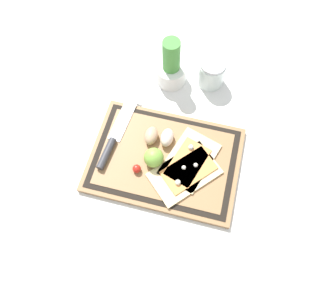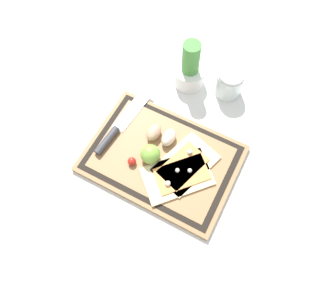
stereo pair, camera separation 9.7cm
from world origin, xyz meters
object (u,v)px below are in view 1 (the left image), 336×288
Objects in this scene: pizza_slice_near at (185,173)px; cherry_tomato_red at (137,169)px; egg_brown at (151,136)px; herb_pot at (171,68)px; lime at (154,158)px; egg_pink at (167,138)px; sauce_jar at (211,74)px; pizza_slice_far at (189,160)px; knife at (112,142)px.

pizza_slice_near is 0.14m from cherry_tomato_red.
egg_brown is 0.33× the size of herb_pot.
lime is 2.36× the size of cherry_tomato_red.
egg_brown is 1.00× the size of egg_pink.
herb_pot reaches higher than lime.
sauce_jar is (0.13, 0.27, 0.00)m from egg_brown.
egg_pink is (-0.08, 0.09, 0.01)m from pizza_slice_near.
egg_brown reaches higher than pizza_slice_near.
cherry_tomato_red is (-0.01, -0.11, -0.01)m from egg_brown.
egg_pink is at bearing 148.60° from pizza_slice_far.
egg_brown is (0.11, 0.04, 0.01)m from knife.
cherry_tomato_red is 0.14× the size of herb_pot.
pizza_slice_near is 9.09× the size of cherry_tomato_red.
egg_brown is 0.62× the size of sauce_jar.
knife is at bearing 170.47° from pizza_slice_near.
egg_brown is at bearing 22.22° from knife.
lime is (-0.10, -0.03, 0.02)m from pizza_slice_far.
pizza_slice_far is 0.09m from egg_pink.
herb_pot reaches higher than sauce_jar.
knife is at bearing 169.60° from lime.
herb_pot is 1.87× the size of sauce_jar.
pizza_slice_far is 0.24m from knife.
pizza_slice_far is 2.15× the size of sauce_jar.
cherry_tomato_red is (0.10, -0.06, 0.00)m from knife.
knife is 4.67× the size of lime.
pizza_slice_far is at bearing -90.87° from sauce_jar.
knife is at bearing -111.34° from herb_pot.
egg_brown is at bearing 161.33° from pizza_slice_far.
herb_pot is at bearing 94.70° from lime.
herb_pot is (-0.03, 0.31, 0.01)m from lime.
egg_brown is 2.42× the size of cherry_tomato_red.
egg_brown reaches higher than cherry_tomato_red.
cherry_tomato_red is at bearing -169.95° from pizza_slice_near.
knife is 2.82× the size of sauce_jar.
lime reaches higher than pizza_slice_far.
knife is 0.17m from egg_pink.
knife is at bearing 146.52° from cherry_tomato_red.
herb_pot is (0.11, 0.29, 0.03)m from knife.
knife is at bearing -157.78° from egg_brown.
egg_brown is at bearing 145.92° from pizza_slice_near.
egg_brown is 1.02× the size of lime.
pizza_slice_far is at bearing -66.33° from herb_pot.
knife is 1.51× the size of herb_pot.
pizza_slice_far is 3.47× the size of egg_brown.
pizza_slice_near is 3.86× the size of lime.
lime is (0.14, -0.03, 0.02)m from knife.
lime is at bearing -85.30° from herb_pot.
herb_pot reaches higher than pizza_slice_near.
sauce_jar is at bearing 68.91° from cherry_tomato_red.
cherry_tomato_red is 0.35m from herb_pot.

